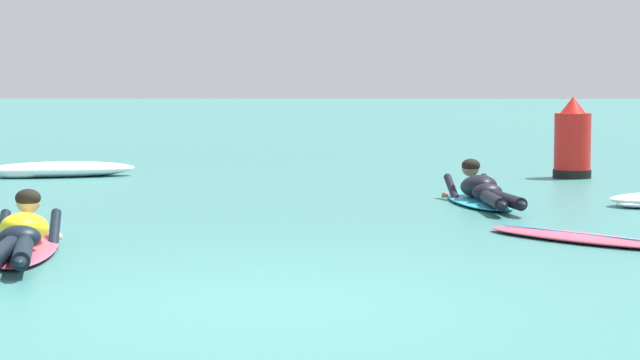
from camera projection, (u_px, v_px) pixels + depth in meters
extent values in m
plane|color=#387A75|center=(322.00, 176.00, 17.81)|extent=(120.00, 120.00, 0.00)
ellipsoid|color=#E54C66|center=(24.00, 248.00, 10.06)|extent=(0.95, 2.26, 0.07)
ellipsoid|color=#E54C66|center=(35.00, 231.00, 11.09)|extent=(0.23, 0.23, 0.06)
ellipsoid|color=yellow|center=(24.00, 228.00, 10.09)|extent=(0.52, 0.75, 0.35)
ellipsoid|color=black|center=(20.00, 238.00, 9.70)|extent=(0.39, 0.34, 0.20)
cylinder|color=black|center=(1.00, 253.00, 9.09)|extent=(0.26, 0.94, 0.14)
cylinder|color=black|center=(23.00, 252.00, 9.11)|extent=(0.36, 0.93, 0.14)
ellipsoid|color=black|center=(20.00, 261.00, 8.66)|extent=(0.14, 0.23, 0.08)
cylinder|color=black|center=(3.00, 232.00, 10.44)|extent=(0.20, 0.61, 0.35)
sphere|color=tan|center=(8.00, 238.00, 10.84)|extent=(0.09, 0.09, 0.09)
cylinder|color=black|center=(54.00, 231.00, 10.49)|extent=(0.20, 0.61, 0.35)
sphere|color=tan|center=(58.00, 237.00, 10.86)|extent=(0.09, 0.09, 0.09)
sphere|color=tan|center=(28.00, 201.00, 10.48)|extent=(0.21, 0.21, 0.21)
ellipsoid|color=black|center=(28.00, 198.00, 10.45)|extent=(0.25, 0.24, 0.16)
ellipsoid|color=#2DB2D1|center=(479.00, 201.00, 13.86)|extent=(0.89, 2.07, 0.07)
ellipsoid|color=#2DB2D1|center=(461.00, 192.00, 14.80)|extent=(0.24, 0.23, 0.06)
ellipsoid|color=black|center=(479.00, 186.00, 13.90)|extent=(0.50, 0.76, 0.35)
ellipsoid|color=black|center=(487.00, 192.00, 13.49)|extent=(0.38, 0.33, 0.20)
cylinder|color=black|center=(493.00, 200.00, 12.91)|extent=(0.22, 0.87, 0.14)
ellipsoid|color=black|center=(501.00, 205.00, 12.48)|extent=(0.13, 0.23, 0.08)
cylinder|color=black|center=(508.00, 200.00, 12.93)|extent=(0.32, 0.87, 0.14)
ellipsoid|color=black|center=(521.00, 204.00, 12.50)|extent=(0.13, 0.23, 0.08)
cylinder|color=black|center=(452.00, 190.00, 14.27)|extent=(0.18, 0.63, 0.35)
sphere|color=#8C6647|center=(445.00, 195.00, 14.67)|extent=(0.09, 0.09, 0.09)
cylinder|color=black|center=(489.00, 190.00, 14.29)|extent=(0.18, 0.63, 0.35)
sphere|color=#8C6647|center=(482.00, 195.00, 14.68)|extent=(0.09, 0.09, 0.09)
sphere|color=#8C6647|center=(471.00, 168.00, 14.29)|extent=(0.21, 0.21, 0.21)
ellipsoid|color=black|center=(471.00, 165.00, 14.27)|extent=(0.25, 0.23, 0.16)
ellipsoid|color=#E54C66|center=(579.00, 237.00, 10.75)|extent=(1.73, 1.72, 0.07)
cube|color=#1E9EDB|center=(579.00, 233.00, 10.75)|extent=(1.19, 1.19, 0.01)
ellipsoid|color=white|center=(60.00, 169.00, 17.58)|extent=(2.27, 1.27, 0.22)
ellipsoid|color=white|center=(97.00, 170.00, 17.81)|extent=(0.84, 0.52, 0.16)
ellipsoid|color=white|center=(14.00, 174.00, 17.35)|extent=(0.80, 0.38, 0.12)
cylinder|color=red|center=(572.00, 146.00, 17.37)|extent=(0.52, 0.52, 0.93)
cone|color=red|center=(573.00, 105.00, 17.32)|extent=(0.37, 0.37, 0.24)
cylinder|color=black|center=(572.00, 174.00, 17.40)|extent=(0.55, 0.55, 0.12)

